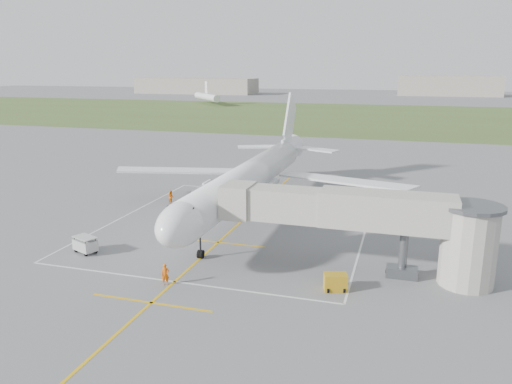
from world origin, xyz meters
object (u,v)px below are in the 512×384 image
(ramp_worker_nose, at_px, (165,275))
(ramp_worker_wing, at_px, (171,197))
(airliner, at_px, (250,178))
(jet_bridge, at_px, (377,221))
(gpu_unit, at_px, (335,282))
(baggage_cart, at_px, (85,245))

(ramp_worker_nose, bearing_deg, ramp_worker_wing, 85.15)
(airliner, bearing_deg, jet_bridge, -42.19)
(airliner, bearing_deg, gpu_unit, -54.86)
(baggage_cart, xyz_separation_m, ramp_worker_wing, (-0.21, 18.62, 0.03))
(baggage_cart, bearing_deg, ramp_worker_nose, -0.06)
(ramp_worker_wing, bearing_deg, baggage_cart, 117.70)
(jet_bridge, relative_size, baggage_cart, 8.82)
(jet_bridge, bearing_deg, baggage_cart, -173.83)
(baggage_cart, relative_size, ramp_worker_wing, 1.56)
(jet_bridge, distance_m, ramp_worker_nose, 18.12)
(jet_bridge, bearing_deg, airliner, 137.81)
(gpu_unit, distance_m, ramp_worker_wing, 31.42)
(airliner, distance_m, jet_bridge, 21.22)
(ramp_worker_nose, bearing_deg, jet_bridge, -6.03)
(airliner, height_order, ramp_worker_wing, airliner)
(jet_bridge, bearing_deg, gpu_unit, -123.08)
(baggage_cart, bearing_deg, jet_bridge, 28.29)
(ramp_worker_nose, distance_m, ramp_worker_wing, 25.41)
(jet_bridge, distance_m, ramp_worker_wing, 31.51)
(ramp_worker_nose, bearing_deg, gpu_unit, -17.40)
(gpu_unit, distance_m, baggage_cart, 24.11)
(ramp_worker_nose, bearing_deg, airliner, 58.66)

